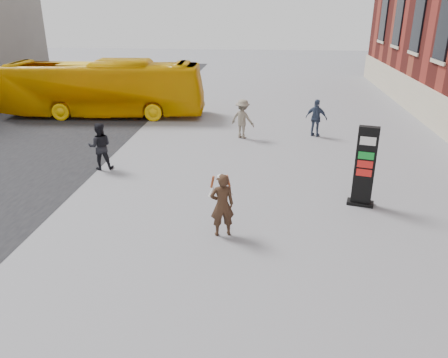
# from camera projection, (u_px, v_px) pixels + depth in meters

# --- Properties ---
(ground) EXTENTS (100.00, 100.00, 0.00)m
(ground) POSITION_uv_depth(u_px,v_px,m) (218.00, 227.00, 12.20)
(ground) COLOR #9E9EA3
(info_pylon) EXTENTS (0.87, 0.58, 2.49)m
(info_pylon) POSITION_uv_depth(u_px,v_px,m) (365.00, 167.00, 13.11)
(info_pylon) COLOR black
(info_pylon) RESTS_ON ground
(woman) EXTENTS (0.79, 0.75, 1.76)m
(woman) POSITION_uv_depth(u_px,v_px,m) (222.00, 204.00, 11.48)
(woman) COLOR #312214
(woman) RESTS_ON ground
(bus) EXTENTS (10.94, 3.23, 3.01)m
(bus) POSITION_uv_depth(u_px,v_px,m) (104.00, 88.00, 23.70)
(bus) COLOR #E2A501
(bus) RESTS_ON road
(pedestrian_a) EXTENTS (1.01, 0.88, 1.76)m
(pedestrian_a) POSITION_uv_depth(u_px,v_px,m) (100.00, 146.00, 16.17)
(pedestrian_a) COLOR black
(pedestrian_a) RESTS_ON ground
(pedestrian_b) EXTENTS (1.33, 1.12, 1.79)m
(pedestrian_b) POSITION_uv_depth(u_px,v_px,m) (243.00, 119.00, 19.95)
(pedestrian_b) COLOR #7A6F5E
(pedestrian_b) RESTS_ON ground
(pedestrian_c) EXTENTS (1.10, 0.79, 1.73)m
(pedestrian_c) POSITION_uv_depth(u_px,v_px,m) (316.00, 118.00, 20.22)
(pedestrian_c) COLOR #344159
(pedestrian_c) RESTS_ON ground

